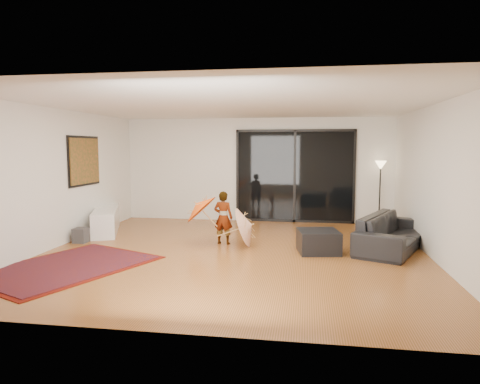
% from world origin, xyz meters
% --- Properties ---
extents(floor, '(7.00, 7.00, 0.00)m').
position_xyz_m(floor, '(0.00, 0.00, 0.00)').
color(floor, '#A2582C').
rests_on(floor, ground).
extents(ceiling, '(7.00, 7.00, 0.00)m').
position_xyz_m(ceiling, '(0.00, 0.00, 2.70)').
color(ceiling, white).
rests_on(ceiling, wall_back).
extents(wall_back, '(7.00, 0.00, 7.00)m').
position_xyz_m(wall_back, '(0.00, 3.50, 1.35)').
color(wall_back, silver).
rests_on(wall_back, floor).
extents(wall_front, '(7.00, 0.00, 7.00)m').
position_xyz_m(wall_front, '(0.00, -3.50, 1.35)').
color(wall_front, silver).
rests_on(wall_front, floor).
extents(wall_left, '(0.00, 7.00, 7.00)m').
position_xyz_m(wall_left, '(-3.50, 0.00, 1.35)').
color(wall_left, silver).
rests_on(wall_left, floor).
extents(wall_right, '(0.00, 7.00, 7.00)m').
position_xyz_m(wall_right, '(3.50, 0.00, 1.35)').
color(wall_right, silver).
rests_on(wall_right, floor).
extents(sliding_door, '(3.06, 0.07, 2.40)m').
position_xyz_m(sliding_door, '(1.00, 3.47, 1.20)').
color(sliding_door, black).
rests_on(sliding_door, wall_back).
extents(painting, '(0.04, 1.28, 1.08)m').
position_xyz_m(painting, '(-3.46, 1.00, 1.65)').
color(painting, black).
rests_on(painting, wall_left).
extents(media_console, '(1.18, 2.00, 0.54)m').
position_xyz_m(media_console, '(-3.25, 1.49, 0.27)').
color(media_console, white).
rests_on(media_console, floor).
extents(speaker, '(0.26, 0.26, 0.30)m').
position_xyz_m(speaker, '(-3.25, 0.35, 0.15)').
color(speaker, '#424244').
rests_on(speaker, floor).
extents(persian_rug, '(2.84, 3.23, 0.02)m').
position_xyz_m(persian_rug, '(-2.56, -1.37, 0.01)').
color(persian_rug, '#5A0F07').
rests_on(persian_rug, floor).
extents(sofa, '(1.75, 2.43, 0.66)m').
position_xyz_m(sofa, '(2.95, 0.74, 0.33)').
color(sofa, black).
rests_on(sofa, floor).
extents(ottoman, '(0.84, 0.84, 0.41)m').
position_xyz_m(ottoman, '(1.54, 0.27, 0.21)').
color(ottoman, black).
rests_on(ottoman, floor).
extents(floor_lamp, '(0.28, 0.28, 1.61)m').
position_xyz_m(floor_lamp, '(3.10, 3.25, 1.27)').
color(floor_lamp, black).
rests_on(floor_lamp, floor).
extents(child, '(0.42, 0.30, 1.07)m').
position_xyz_m(child, '(-0.34, 0.69, 0.54)').
color(child, '#999999').
rests_on(child, floor).
extents(parasol_orange, '(0.66, 0.75, 0.84)m').
position_xyz_m(parasol_orange, '(-0.89, 0.64, 0.73)').
color(parasol_orange, '#F3510C').
rests_on(parasol_orange, child).
extents(parasol_white, '(0.52, 0.80, 0.88)m').
position_xyz_m(parasol_white, '(0.26, 0.54, 0.50)').
color(parasol_white, silver).
rests_on(parasol_white, floor).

